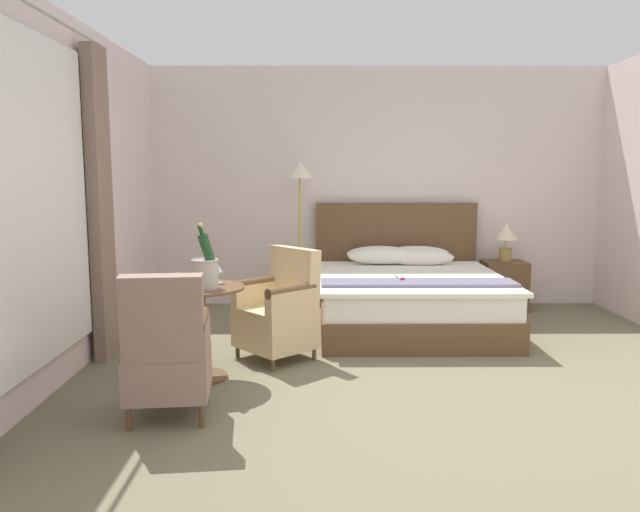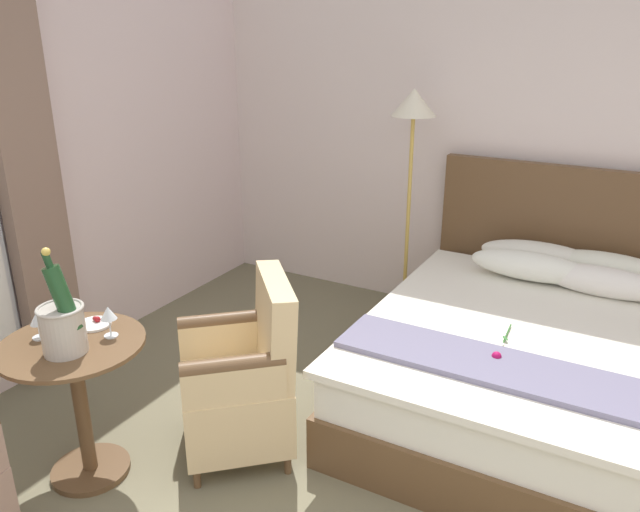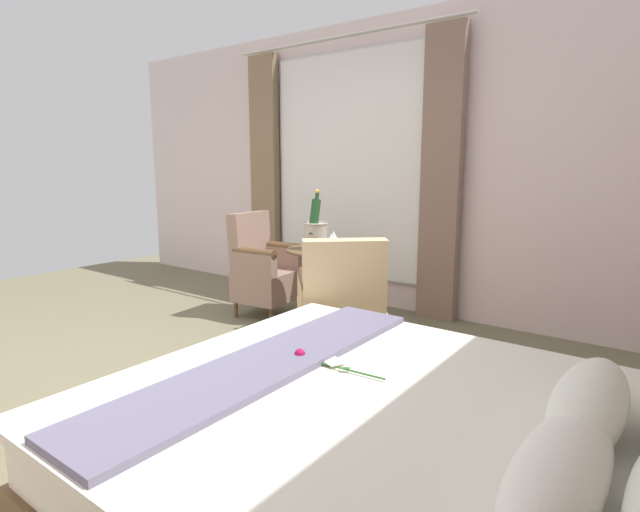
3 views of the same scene
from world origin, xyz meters
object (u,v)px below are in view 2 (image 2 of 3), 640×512
(snack_plate, at_px, (94,324))
(armchair_by_window, at_px, (242,381))
(bed, at_px, (543,356))
(wine_glass_near_edge, at_px, (37,320))
(side_table_round, at_px, (79,393))
(floor_lamp_brass, at_px, (412,136))
(champagne_bucket, at_px, (63,322))
(wine_glass_near_bucket, at_px, (108,315))

(snack_plate, relative_size, armchair_by_window, 0.18)
(bed, relative_size, wine_glass_near_edge, 16.38)
(bed, xyz_separation_m, wine_glass_near_edge, (-2.00, -1.73, 0.49))
(side_table_round, bearing_deg, armchair_by_window, 43.63)
(armchair_by_window, bearing_deg, side_table_round, -136.37)
(bed, distance_m, wine_glass_near_edge, 2.69)
(wine_glass_near_edge, distance_m, snack_plate, 0.26)
(bed, height_order, floor_lamp_brass, floor_lamp_brass)
(side_table_round, bearing_deg, wine_glass_near_edge, -166.82)
(champagne_bucket, bearing_deg, wine_glass_near_edge, 172.64)
(champagne_bucket, bearing_deg, bed, 44.60)
(wine_glass_near_bucket, distance_m, wine_glass_near_edge, 0.33)
(snack_plate, distance_m, armchair_by_window, 0.78)
(champagne_bucket, distance_m, snack_plate, 0.30)
(snack_plate, bearing_deg, wine_glass_near_bucket, -15.02)
(wine_glass_near_bucket, bearing_deg, side_table_round, -129.16)
(floor_lamp_brass, height_order, wine_glass_near_bucket, floor_lamp_brass)
(side_table_round, height_order, champagne_bucket, champagne_bucket)
(champagne_bucket, height_order, armchair_by_window, champagne_bucket)
(floor_lamp_brass, bearing_deg, snack_plate, -108.59)
(champagne_bucket, height_order, wine_glass_near_edge, champagne_bucket)
(bed, xyz_separation_m, floor_lamp_brass, (-1.13, 0.72, 1.06))
(side_table_round, relative_size, snack_plate, 4.37)
(side_table_round, bearing_deg, champagne_bucket, -51.53)
(wine_glass_near_bucket, xyz_separation_m, armchair_by_window, (0.45, 0.40, -0.44))
(armchair_by_window, bearing_deg, wine_glass_near_edge, -141.65)
(snack_plate, bearing_deg, armchair_by_window, 30.34)
(wine_glass_near_bucket, distance_m, armchair_by_window, 0.74)
(floor_lamp_brass, bearing_deg, bed, -32.30)
(floor_lamp_brass, height_order, wine_glass_near_edge, floor_lamp_brass)
(champagne_bucket, bearing_deg, armchair_by_window, 49.77)
(wine_glass_near_bucket, relative_size, armchair_by_window, 0.16)
(wine_glass_near_bucket, bearing_deg, snack_plate, 164.98)
(side_table_round, relative_size, champagne_bucket, 1.48)
(wine_glass_near_bucket, bearing_deg, bed, 42.04)
(bed, distance_m, wine_glass_near_bucket, 2.38)
(champagne_bucket, bearing_deg, floor_lamp_brass, 75.30)
(side_table_round, xyz_separation_m, wine_glass_near_edge, (-0.16, -0.04, 0.36))
(bed, xyz_separation_m, armchair_by_window, (-1.27, -1.15, 0.08))
(champagne_bucket, bearing_deg, wine_glass_near_bucket, 73.87)
(floor_lamp_brass, bearing_deg, side_table_round, -106.26)
(floor_lamp_brass, xyz_separation_m, armchair_by_window, (-0.14, -1.87, -0.98))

